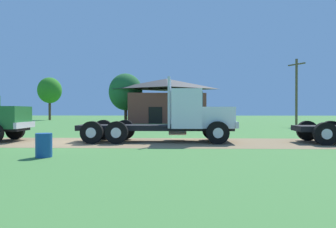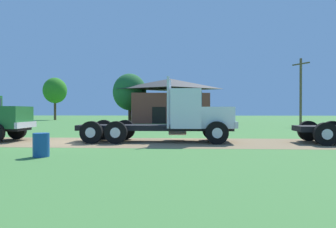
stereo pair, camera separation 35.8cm
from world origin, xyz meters
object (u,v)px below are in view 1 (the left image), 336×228
at_px(shed_building, 166,101).
at_px(utility_pole_near, 296,90).
at_px(steel_barrel, 44,145).
at_px(truck_foreground_white, 181,118).

distance_m(shed_building, utility_pole_near, 17.20).
bearing_deg(utility_pole_near, steel_barrel, -126.89).
distance_m(truck_foreground_white, shed_building, 26.78).
xyz_separation_m(steel_barrel, shed_building, (2.94, 32.29, 2.60)).
bearing_deg(steel_barrel, truck_foreground_white, 49.13).
distance_m(truck_foreground_white, steel_barrel, 7.50).
relative_size(truck_foreground_white, steel_barrel, 9.82).
bearing_deg(utility_pole_near, shed_building, 150.55).
xyz_separation_m(shed_building, utility_pole_near, (14.96, -8.44, 0.97)).
height_order(steel_barrel, shed_building, shed_building).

